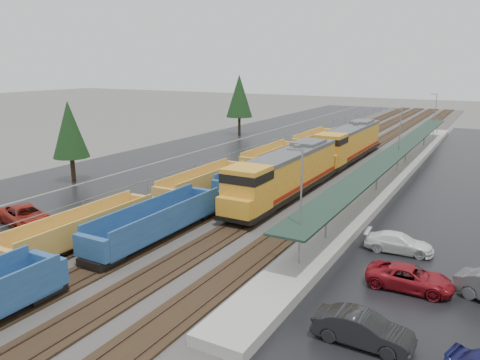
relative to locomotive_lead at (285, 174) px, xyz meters
The scene contains 16 objects.
ballast_strip 25.69m from the locomotive_lead, 94.49° to the left, with size 20.00×160.00×0.08m, color #302D2B.
trackbed 25.68m from the locomotive_lead, 94.49° to the left, with size 14.60×160.00×0.22m.
west_parking_lot 30.75m from the locomotive_lead, 123.70° to the left, with size 10.00×160.00×0.02m, color black.
west_road 37.22m from the locomotive_lead, 136.65° to the left, with size 9.00×160.00×0.02m, color black.
station_platform 17.32m from the locomotive_lead, 64.18° to the left, with size 3.00×80.00×8.00m.
chainlink_fence 26.57m from the locomotive_lead, 115.67° to the left, with size 0.08×160.04×2.02m.
tree_west_near 24.64m from the locomotive_lead, 169.36° to the right, with size 3.96×3.96×9.00m.
tree_west_far 43.65m from the locomotive_lead, 125.16° to the left, with size 4.84×4.84×11.00m.
locomotive_lead is the anchor object (origin of this frame).
locomotive_trail 21.00m from the locomotive_lead, 90.00° to the left, with size 3.26×21.51×4.87m.
well_string_yellow 12.76m from the locomotive_lead, 129.11° to the right, with size 2.50×93.46×2.21m.
well_string_blue 14.81m from the locomotive_lead, 105.74° to the right, with size 2.80×79.01×2.48m.
parked_car_west_c 23.05m from the locomotive_lead, 131.88° to the right, with size 5.91×2.72×1.64m, color maroon.
parked_car_east_a 24.13m from the locomotive_lead, 57.12° to the right, with size 4.68×1.63×1.54m, color black.
parked_car_east_b 19.37m from the locomotive_lead, 43.55° to the right, with size 4.95×2.28×1.38m, color maroon.
parked_car_east_c 14.72m from the locomotive_lead, 32.64° to the right, with size 4.66×1.89×1.35m, color white.
Camera 1 is at (19.62, -5.57, 12.88)m, focal length 35.00 mm.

